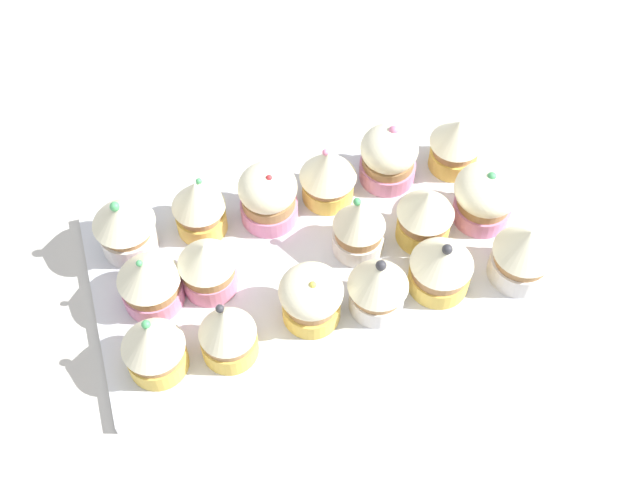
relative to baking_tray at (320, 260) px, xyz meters
The scene contains 19 objects.
ground_plane 2.10cm from the baking_tray, ahead, with size 180.00×180.00×3.00cm, color beige.
baking_tray is the anchor object (origin of this frame).
cupcake_0 19.94cm from the baking_tray, 158.22° to the right, with size 5.92×5.92×7.26cm.
cupcake_1 14.38cm from the baking_tray, 145.42° to the right, with size 5.42×5.42×7.67cm.
cupcake_2 7.91cm from the baking_tray, 113.90° to the right, with size 6.20×6.20×6.64cm.
cupcake_3 9.20cm from the baking_tray, 62.97° to the right, with size 5.92×5.92×7.89cm.
cupcake_4 12.96cm from the baking_tray, 32.32° to the right, with size 6.27×6.27×7.34cm.
cupcake_5 20.56cm from the baking_tray, 22.61° to the right, with size 6.28×6.28×7.33cm.
cupcake_6 17.67cm from the baking_tray, behind, with size 6.19×6.19×6.96cm.
cupcake_7 12.19cm from the baking_tray, behind, with size 5.72×5.72×6.87cm.
cupcake_8 5.94cm from the baking_tray, ahead, with size 5.34×5.34×7.62cm.
cupcake_9 11.79cm from the baking_tray, ahead, with size 5.87×5.87×7.25cm.
cupcake_10 18.29cm from the baking_tray, ahead, with size 6.74×6.74×7.09cm.
cupcake_11 20.14cm from the baking_tray, 159.50° to the left, with size 6.32×6.32×7.83cm.
cupcake_12 13.64cm from the baking_tray, 146.55° to the left, with size 5.54×5.54×7.70cm.
cupcake_13 8.50cm from the baking_tray, 118.96° to the left, with size 6.11×6.11×7.21cm.
cupcake_14 9.05cm from the baking_tray, 67.06° to the left, with size 6.07×6.07×7.51cm.
cupcake_15 13.48cm from the baking_tray, 38.33° to the left, with size 6.17×6.17×7.21cm.
cupcake_16 19.52cm from the baking_tray, 22.98° to the left, with size 5.69×5.69×6.97cm.
Camera 1 is at (-13.61, -44.85, 73.17)cm, focal length 46.83 mm.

